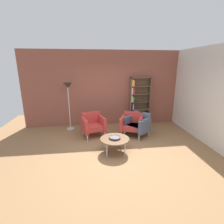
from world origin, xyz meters
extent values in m
plane|color=olive|center=(0.00, 0.00, 0.00)|extent=(8.32, 8.32, 0.00)
cube|color=brown|center=(0.00, 2.46, 1.45)|extent=(6.40, 0.12, 2.90)
cube|color=silver|center=(2.86, 0.60, 1.45)|extent=(0.12, 5.20, 2.90)
cube|color=brown|center=(0.89, 2.23, 0.95)|extent=(0.03, 0.30, 1.90)
cube|color=brown|center=(1.66, 2.23, 0.95)|extent=(0.03, 0.30, 1.90)
cube|color=brown|center=(1.27, 2.23, 1.89)|extent=(0.80, 0.30, 0.03)
cube|color=brown|center=(1.27, 2.23, 0.01)|extent=(0.80, 0.30, 0.03)
cube|color=brown|center=(1.27, 2.37, 0.95)|extent=(0.80, 0.02, 1.90)
cube|color=brown|center=(1.27, 2.23, 0.34)|extent=(0.76, 0.28, 0.02)
cube|color=brown|center=(1.27, 2.23, 0.64)|extent=(0.76, 0.28, 0.02)
cube|color=brown|center=(1.27, 2.23, 0.95)|extent=(0.76, 0.28, 0.02)
cube|color=brown|center=(1.27, 2.23, 1.26)|extent=(0.76, 0.28, 0.02)
cube|color=brown|center=(1.27, 2.23, 1.56)|extent=(0.76, 0.28, 0.02)
cube|color=yellow|center=(0.92, 2.18, 0.18)|extent=(0.04, 0.17, 0.27)
cube|color=red|center=(0.97, 2.18, 0.16)|extent=(0.04, 0.19, 0.23)
cube|color=yellow|center=(1.01, 2.17, 0.16)|extent=(0.02, 0.17, 0.24)
cube|color=orange|center=(1.05, 2.18, 0.16)|extent=(0.04, 0.18, 0.24)
cube|color=white|center=(0.92, 2.19, 0.46)|extent=(0.04, 0.19, 0.23)
cube|color=orange|center=(0.97, 2.21, 0.46)|extent=(0.03, 0.24, 0.22)
cube|color=yellow|center=(1.01, 2.19, 0.46)|extent=(0.04, 0.19, 0.23)
cube|color=blue|center=(1.05, 2.19, 0.46)|extent=(0.03, 0.21, 0.23)
cube|color=black|center=(0.92, 2.18, 0.77)|extent=(0.03, 0.18, 0.23)
cube|color=purple|center=(0.96, 2.20, 0.76)|extent=(0.02, 0.21, 0.21)
cube|color=white|center=(0.99, 2.18, 0.77)|extent=(0.02, 0.18, 0.24)
cube|color=white|center=(0.92, 2.21, 1.09)|extent=(0.04, 0.23, 0.26)
cube|color=yellow|center=(0.96, 2.18, 1.06)|extent=(0.02, 0.18, 0.20)
cube|color=green|center=(0.99, 2.18, 1.06)|extent=(0.04, 0.18, 0.20)
cube|color=white|center=(0.92, 2.19, 1.39)|extent=(0.04, 0.20, 0.24)
cube|color=red|center=(0.97, 2.19, 1.40)|extent=(0.03, 0.21, 0.26)
cube|color=red|center=(1.00, 2.21, 1.39)|extent=(0.03, 0.24, 0.24)
cube|color=orange|center=(0.92, 2.21, 1.68)|extent=(0.03, 0.25, 0.22)
cube|color=white|center=(0.95, 2.18, 1.70)|extent=(0.02, 0.18, 0.25)
cube|color=orange|center=(0.99, 2.22, 1.69)|extent=(0.04, 0.25, 0.22)
cylinder|color=brown|center=(-0.03, 0.10, 0.39)|extent=(0.80, 0.80, 0.02)
cylinder|color=silver|center=(-0.27, -0.14, 0.19)|extent=(0.03, 0.03, 0.38)
cylinder|color=silver|center=(0.21, -0.14, 0.19)|extent=(0.03, 0.03, 0.38)
cylinder|color=silver|center=(-0.27, 0.34, 0.19)|extent=(0.03, 0.03, 0.38)
cylinder|color=silver|center=(0.21, 0.34, 0.19)|extent=(0.03, 0.03, 0.38)
cylinder|color=#4C4C51|center=(-0.03, 0.10, 0.41)|extent=(0.13, 0.13, 0.02)
cylinder|color=#4C4C51|center=(-0.03, 0.10, 0.43)|extent=(0.32, 0.32, 0.02)
torus|color=#4C4C51|center=(-0.03, 0.10, 0.44)|extent=(0.32, 0.32, 0.02)
cube|color=#B73833|center=(-0.60, 1.26, 0.32)|extent=(0.78, 0.74, 0.16)
cube|color=#B73833|center=(-0.67, 1.52, 0.59)|extent=(0.65, 0.30, 0.38)
cube|color=#B73833|center=(-0.89, 1.15, 0.43)|extent=(0.27, 0.62, 0.46)
cube|color=#B73833|center=(-0.29, 1.33, 0.43)|extent=(0.27, 0.62, 0.46)
cylinder|color=silver|center=(-0.79, 0.87, 0.12)|extent=(0.04, 0.04, 0.24)
cylinder|color=silver|center=(-0.22, 1.05, 0.12)|extent=(0.04, 0.04, 0.24)
cylinder|color=silver|center=(-0.96, 1.43, 0.12)|extent=(0.04, 0.04, 0.24)
cylinder|color=silver|center=(-0.39, 1.60, 0.12)|extent=(0.04, 0.04, 0.24)
cube|color=#B73833|center=(0.70, 1.14, 0.32)|extent=(0.81, 0.78, 0.16)
cube|color=#B73833|center=(0.80, 1.39, 0.59)|extent=(0.64, 0.35, 0.38)
cube|color=#B73833|center=(0.40, 1.24, 0.43)|extent=(0.33, 0.61, 0.46)
cube|color=#B73833|center=(0.98, 1.00, 0.43)|extent=(0.33, 0.61, 0.46)
cylinder|color=silver|center=(0.30, 0.96, 0.12)|extent=(0.04, 0.04, 0.24)
cylinder|color=silver|center=(0.86, 0.74, 0.12)|extent=(0.04, 0.04, 0.24)
cylinder|color=silver|center=(0.52, 1.50, 0.12)|extent=(0.04, 0.04, 0.24)
cylinder|color=silver|center=(1.08, 1.27, 0.12)|extent=(0.04, 0.04, 0.24)
cube|color=#4C566B|center=(0.89, 1.11, 0.32)|extent=(0.85, 0.86, 0.16)
cube|color=#4C566B|center=(1.10, 1.29, 0.59)|extent=(0.50, 0.57, 0.38)
cube|color=#4C566B|center=(0.67, 1.34, 0.43)|extent=(0.54, 0.47, 0.46)
cube|color=#4C566B|center=(1.07, 0.86, 0.43)|extent=(0.54, 0.47, 0.46)
cylinder|color=silver|center=(0.46, 1.15, 0.12)|extent=(0.04, 0.04, 0.24)
cylinder|color=silver|center=(0.84, 0.69, 0.12)|extent=(0.04, 0.04, 0.24)
cylinder|color=silver|center=(0.90, 1.52, 0.12)|extent=(0.04, 0.04, 0.24)
cylinder|color=silver|center=(1.29, 1.06, 0.12)|extent=(0.04, 0.04, 0.24)
cylinder|color=silver|center=(-1.45, 2.04, 0.01)|extent=(0.28, 0.28, 0.02)
cylinder|color=silver|center=(-1.45, 2.04, 0.85)|extent=(0.03, 0.03, 1.65)
cone|color=#2D2D2D|center=(-1.45, 2.04, 1.65)|extent=(0.32, 0.32, 0.18)
camera|label=1|loc=(-0.63, -4.07, 2.33)|focal=26.73mm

